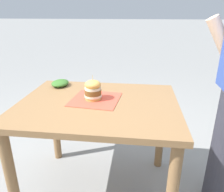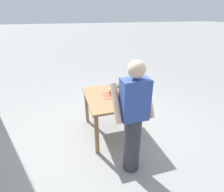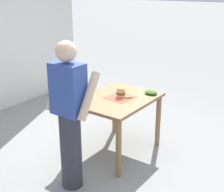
# 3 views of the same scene
# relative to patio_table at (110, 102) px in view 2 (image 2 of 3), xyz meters

# --- Properties ---
(ground_plane) EXTENTS (80.00, 80.00, 0.00)m
(ground_plane) POSITION_rel_patio_table_xyz_m (0.00, 0.00, -0.67)
(ground_plane) COLOR gray
(patio_table) EXTENTS (0.88, 1.12, 0.80)m
(patio_table) POSITION_rel_patio_table_xyz_m (0.00, 0.00, 0.00)
(patio_table) COLOR olive
(patio_table) RESTS_ON ground
(serving_paper) EXTENTS (0.37, 0.37, 0.00)m
(serving_paper) POSITION_rel_patio_table_xyz_m (-0.04, -0.03, 0.13)
(serving_paper) COLOR #D64C38
(serving_paper) RESTS_ON patio_table
(sandwich) EXTENTS (0.12, 0.12, 0.18)m
(sandwich) POSITION_rel_patio_table_xyz_m (-0.04, -0.04, 0.20)
(sandwich) COLOR gold
(sandwich) RESTS_ON serving_paper
(pickle_spear) EXTENTS (0.06, 0.10, 0.02)m
(pickle_spear) POSITION_rel_patio_table_xyz_m (-0.16, -0.06, 0.14)
(pickle_spear) COLOR #8EA83D
(pickle_spear) RESTS_ON serving_paper
(side_salad) EXTENTS (0.18, 0.14, 0.05)m
(side_salad) POSITION_rel_patio_table_xyz_m (-0.31, -0.39, 0.15)
(side_salad) COLOR #386B28
(side_salad) RESTS_ON patio_table
(diner_across_table) EXTENTS (0.55, 0.35, 1.69)m
(diner_across_table) POSITION_rel_patio_table_xyz_m (-0.04, 0.95, 0.22)
(diner_across_table) COLOR #33333D
(diner_across_table) RESTS_ON ground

